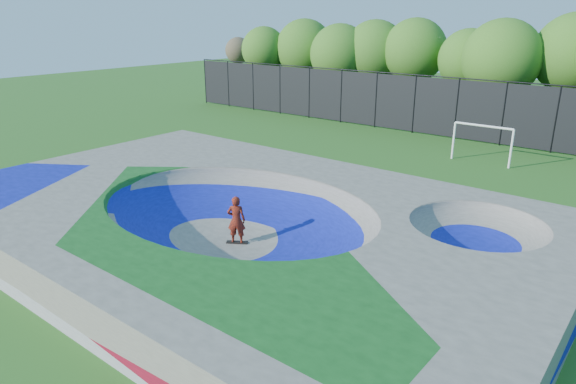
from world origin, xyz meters
name	(u,v)px	position (x,y,z in m)	size (l,w,h in m)	color
ground	(237,241)	(0.00, 0.00, 0.00)	(120.00, 120.00, 0.00)	#245818
skate_deck	(236,222)	(0.00, 0.00, 0.75)	(22.00, 14.00, 1.50)	gray
skater	(236,220)	(0.15, -0.12, 0.90)	(0.66, 0.43, 1.80)	red
skateboard	(237,242)	(0.15, -0.12, 0.03)	(0.78, 0.22, 0.05)	black
soccer_goal	(482,137)	(3.42, 16.04, 1.51)	(3.30, 0.12, 2.18)	white
fence	(457,108)	(0.00, 21.00, 2.10)	(48.09, 0.09, 4.04)	black
treeline	(549,58)	(3.96, 26.21, 5.14)	(53.63, 7.50, 8.69)	#4D3726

